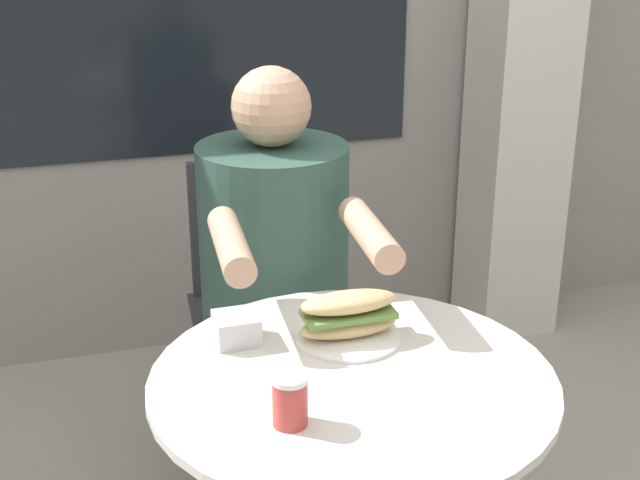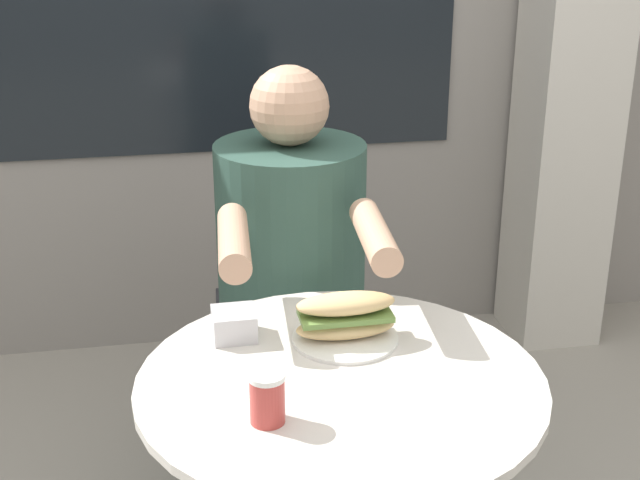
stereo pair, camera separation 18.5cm
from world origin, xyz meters
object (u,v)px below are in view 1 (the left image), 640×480
at_px(diner_chair, 254,280).
at_px(sandwich_on_plate, 348,318).
at_px(seated_diner, 279,332).
at_px(drink_cup, 290,400).
at_px(cafe_table, 352,458).

xyz_separation_m(diner_chair, sandwich_on_plate, (0.03, -0.80, 0.25)).
xyz_separation_m(seated_diner, sandwich_on_plate, (0.04, -0.45, 0.25)).
height_order(sandwich_on_plate, drink_cup, sandwich_on_plate).
distance_m(cafe_table, seated_diner, 0.60).
relative_size(cafe_table, drink_cup, 8.22).
bearing_deg(sandwich_on_plate, diner_chair, 92.25).
height_order(diner_chair, drink_cup, diner_chair).
bearing_deg(drink_cup, seated_diner, 77.68).
bearing_deg(sandwich_on_plate, drink_cup, -125.75).
distance_m(diner_chair, sandwich_on_plate, 0.84).
height_order(cafe_table, diner_chair, diner_chair).
distance_m(cafe_table, sandwich_on_plate, 0.28).
bearing_deg(diner_chair, seated_diner, 92.44).
relative_size(sandwich_on_plate, drink_cup, 2.30).
bearing_deg(seated_diner, diner_chair, -87.56).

